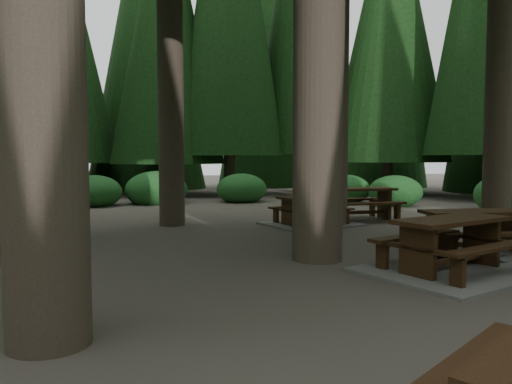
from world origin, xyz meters
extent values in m
plane|color=#4F4940|center=(0.00, 0.00, 0.00)|extent=(80.00, 80.00, 0.00)
cube|color=gray|center=(2.45, -1.12, 0.03)|extent=(3.04, 2.81, 0.05)
cube|color=#372110|center=(2.45, -1.12, 0.80)|extent=(2.05, 1.43, 0.06)
cube|color=#372110|center=(2.20, -0.54, 0.48)|extent=(1.87, 0.99, 0.05)
cube|color=#372110|center=(2.70, -1.71, 0.48)|extent=(1.87, 0.99, 0.05)
cube|color=#372110|center=(1.74, -1.42, 0.38)|extent=(0.31, 0.57, 0.77)
cube|color=#372110|center=(1.74, -1.42, 0.45)|extent=(0.68, 1.45, 0.06)
cube|color=#372110|center=(3.15, -0.82, 0.38)|extent=(0.31, 0.57, 0.77)
cube|color=#372110|center=(3.15, -0.82, 0.45)|extent=(0.68, 1.45, 0.06)
cube|color=#372110|center=(2.45, -1.12, 0.19)|extent=(1.50, 0.70, 0.09)
cube|color=#372110|center=(-4.78, 2.41, 0.86)|extent=(1.03, 2.15, 0.07)
cube|color=#372110|center=(-4.09, 2.33, 0.52)|extent=(0.52, 2.09, 0.06)
cube|color=#372110|center=(-4.68, 3.23, 0.41)|extent=(0.64, 0.16, 0.83)
cube|color=#372110|center=(-4.68, 3.23, 0.48)|extent=(1.67, 0.28, 0.07)
cube|color=#372110|center=(-4.78, 2.41, 0.21)|extent=(0.29, 1.72, 0.09)
cube|color=gray|center=(1.96, 4.35, 0.03)|extent=(2.65, 2.42, 0.05)
cube|color=#372110|center=(1.96, 4.35, 0.71)|extent=(1.83, 1.19, 0.06)
cube|color=#372110|center=(1.78, 4.89, 0.43)|extent=(1.69, 0.78, 0.05)
cube|color=#372110|center=(2.15, 3.81, 0.43)|extent=(1.69, 0.78, 0.05)
cube|color=#372110|center=(1.32, 4.13, 0.34)|extent=(0.24, 0.52, 0.68)
cube|color=#372110|center=(1.32, 4.13, 0.40)|extent=(0.52, 1.33, 0.06)
cube|color=#372110|center=(2.61, 4.57, 0.34)|extent=(0.24, 0.52, 0.68)
cube|color=#372110|center=(2.61, 4.57, 0.40)|extent=(0.52, 1.33, 0.06)
cube|color=#372110|center=(1.96, 4.35, 0.17)|extent=(1.37, 0.54, 0.08)
cube|color=#372110|center=(3.58, 5.17, 0.85)|extent=(2.09, 0.96, 0.07)
cube|color=#372110|center=(3.52, 5.85, 0.51)|extent=(2.05, 0.45, 0.06)
cube|color=#372110|center=(3.64, 4.50, 0.51)|extent=(2.05, 0.45, 0.06)
cube|color=#372110|center=(2.77, 5.10, 0.41)|extent=(0.14, 0.63, 0.81)
cube|color=#372110|center=(2.77, 5.10, 0.47)|extent=(0.23, 1.64, 0.07)
cube|color=#372110|center=(4.39, 5.24, 0.41)|extent=(0.14, 0.63, 0.81)
cube|color=#372110|center=(4.39, 5.24, 0.47)|extent=(0.23, 1.64, 0.07)
cube|color=#372110|center=(3.58, 5.17, 0.20)|extent=(1.69, 0.23, 0.09)
cube|color=#372110|center=(0.00, -5.17, 0.47)|extent=(1.67, 1.31, 0.05)
cube|color=gray|center=(3.69, 0.13, 0.03)|extent=(2.42, 2.04, 0.05)
cube|color=#372110|center=(3.69, 0.13, 0.75)|extent=(1.84, 0.81, 0.06)
cube|color=#372110|center=(3.72, 0.73, 0.45)|extent=(1.82, 0.36, 0.05)
cube|color=#372110|center=(3.65, -0.47, 0.45)|extent=(1.82, 0.36, 0.05)
cube|color=#372110|center=(2.96, 0.18, 0.36)|extent=(0.11, 0.56, 0.72)
cube|color=#372110|center=(2.96, 0.18, 0.42)|extent=(0.17, 1.46, 0.06)
cube|color=#372110|center=(4.41, 0.09, 0.36)|extent=(0.11, 0.56, 0.72)
cube|color=#372110|center=(4.41, 0.09, 0.42)|extent=(0.17, 1.46, 0.06)
cube|color=#372110|center=(3.69, 0.13, 0.18)|extent=(1.51, 0.17, 0.08)
ellipsoid|color=#1E5824|center=(6.43, 8.69, 0.40)|extent=(1.90, 1.90, 1.17)
ellipsoid|color=#1E5824|center=(5.14, 10.17, 0.40)|extent=(1.84, 1.84, 1.13)
ellipsoid|color=#1E5824|center=(1.30, 11.25, 0.40)|extent=(1.95, 1.95, 1.20)
ellipsoid|color=#1E5824|center=(-1.94, 11.21, 0.40)|extent=(2.31, 2.31, 1.42)
ellipsoid|color=#1E5824|center=(-4.09, 10.56, 0.40)|extent=(1.93, 1.93, 1.19)
cone|color=black|center=(8.89, 14.45, 8.24)|extent=(5.73, 5.73, 13.48)
cone|color=black|center=(-1.44, 15.36, 7.89)|extent=(5.17, 5.17, 12.91)
cone|color=black|center=(-6.57, 16.72, 8.10)|extent=(5.82, 5.82, 13.26)
cone|color=black|center=(11.00, 19.74, 9.51)|extent=(5.26, 5.26, 19.02)
cone|color=black|center=(4.25, 21.60, 8.07)|extent=(5.34, 5.34, 16.14)
cone|color=black|center=(-2.52, 20.86, 8.43)|extent=(6.57, 6.57, 16.86)
camera|label=1|loc=(-1.77, -7.77, 1.73)|focal=35.00mm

